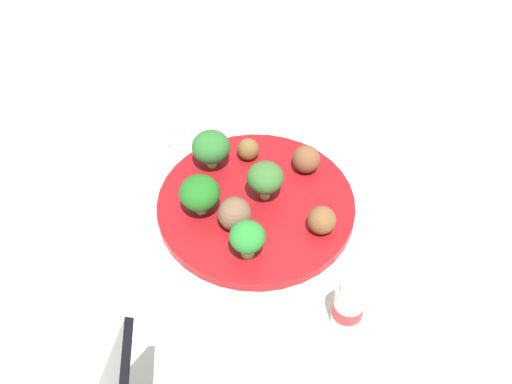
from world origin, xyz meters
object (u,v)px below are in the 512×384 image
at_px(broccoli_floret_front_left, 265,178).
at_px(meatball_back_left, 322,220).
at_px(meatball_mid_left, 306,159).
at_px(fork, 169,114).
at_px(broccoli_floret_back_right, 247,238).
at_px(napkin, 158,118).
at_px(meatball_front_left, 235,214).
at_px(yogurt_bottle, 348,306).
at_px(meatball_center, 248,149).
at_px(broccoli_floret_back_left, 211,147).
at_px(plate, 256,205).
at_px(broccoli_floret_mid_right, 200,193).
at_px(knife, 149,122).

distance_m(broccoli_floret_front_left, meatball_back_left, 0.10).
height_order(meatball_mid_left, fork, meatball_mid_left).
xyz_separation_m(broccoli_floret_back_right, meatball_back_left, (0.03, 0.10, -0.02)).
bearing_deg(meatball_mid_left, napkin, -155.46).
distance_m(meatball_mid_left, fork, 0.25).
bearing_deg(meatball_front_left, yogurt_bottle, 8.06).
distance_m(meatball_mid_left, meatball_center, 0.09).
distance_m(broccoli_floret_back_right, meatball_mid_left, 0.18).
bearing_deg(yogurt_bottle, napkin, 179.27).
distance_m(broccoli_floret_back_left, meatball_back_left, 0.20).
bearing_deg(broccoli_floret_front_left, meatball_back_left, 15.05).
bearing_deg(meatball_center, broccoli_floret_back_left, -108.85).
height_order(plate, meatball_mid_left, meatball_mid_left).
distance_m(napkin, fork, 0.02).
xyz_separation_m(broccoli_floret_mid_right, meatball_center, (-0.05, 0.11, -0.02)).
relative_size(broccoli_floret_back_right, meatball_center, 1.68).
xyz_separation_m(broccoli_floret_front_left, broccoli_floret_back_left, (-0.10, -0.03, -0.00)).
distance_m(broccoli_floret_front_left, broccoli_floret_back_left, 0.10).
height_order(broccoli_floret_back_right, meatball_mid_left, broccoli_floret_back_right).
xyz_separation_m(broccoli_floret_back_left, yogurt_bottle, (0.31, -0.01, -0.02)).
distance_m(meatball_mid_left, knife, 0.27).
bearing_deg(broccoli_floret_back_left, plate, 5.67).
xyz_separation_m(broccoli_floret_front_left, meatball_back_left, (0.09, 0.02, -0.02)).
xyz_separation_m(meatball_back_left, napkin, (-0.34, -0.06, -0.03)).
height_order(broccoli_floret_front_left, yogurt_bottle, yogurt_bottle).
height_order(broccoli_floret_back_right, broccoli_floret_mid_right, broccoli_floret_mid_right).
distance_m(plate, napkin, 0.25).
height_order(plate, broccoli_floret_mid_right, broccoli_floret_mid_right).
bearing_deg(broccoli_floret_front_left, napkin, -173.17).
bearing_deg(yogurt_bottle, broccoli_floret_front_left, 170.38).
bearing_deg(knife, meatball_front_left, -3.26).
distance_m(meatball_mid_left, meatball_back_left, 0.12).
relative_size(fork, knife, 0.83).
bearing_deg(yogurt_bottle, broccoli_floret_mid_right, -168.16).
relative_size(broccoli_floret_front_left, broccoli_floret_mid_right, 1.00).
relative_size(napkin, fork, 1.41).
xyz_separation_m(meatball_front_left, yogurt_bottle, (0.20, 0.03, -0.00)).
bearing_deg(broccoli_floret_back_right, meatball_back_left, 76.28).
bearing_deg(meatball_front_left, broccoli_floret_back_right, -16.80).
xyz_separation_m(meatball_back_left, fork, (-0.34, -0.04, -0.03)).
height_order(broccoli_floret_back_left, meatball_center, broccoli_floret_back_left).
distance_m(plate, meatball_front_left, 0.06).
distance_m(broccoli_floret_back_left, meatball_front_left, 0.12).
height_order(broccoli_floret_front_left, broccoli_floret_back_left, same).
xyz_separation_m(meatball_back_left, yogurt_bottle, (0.12, -0.06, 0.00)).
bearing_deg(broccoli_floret_mid_right, yogurt_bottle, 11.84).
relative_size(broccoli_floret_front_left, meatball_front_left, 1.30).
relative_size(broccoli_floret_mid_right, fork, 0.49).
bearing_deg(napkin, meatball_front_left, -7.11).
bearing_deg(meatball_mid_left, yogurt_bottle, -28.05).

